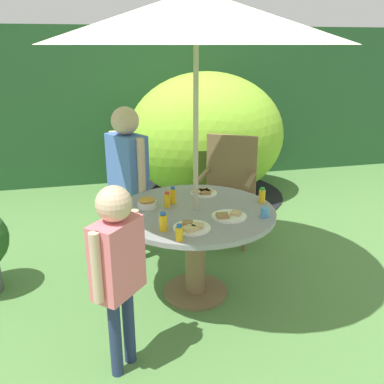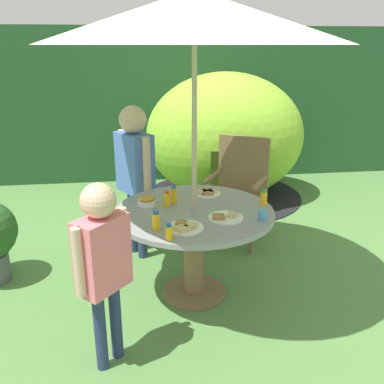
% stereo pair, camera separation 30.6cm
% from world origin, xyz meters
% --- Properties ---
extents(ground_plane, '(10.00, 10.00, 0.02)m').
position_xyz_m(ground_plane, '(0.00, 0.00, -0.01)').
color(ground_plane, '#548442').
extents(hedge_backdrop, '(9.00, 0.70, 2.08)m').
position_xyz_m(hedge_backdrop, '(0.00, 3.32, 1.04)').
color(hedge_backdrop, '#234C28').
rests_on(hedge_backdrop, ground_plane).
extents(garden_table, '(1.17, 1.17, 0.70)m').
position_xyz_m(garden_table, '(0.00, 0.00, 0.54)').
color(garden_table, brown).
rests_on(garden_table, ground_plane).
extents(patio_umbrella, '(1.99, 1.99, 2.16)m').
position_xyz_m(patio_umbrella, '(0.00, 0.00, 2.00)').
color(patio_umbrella, '#B7AD8C').
rests_on(patio_umbrella, ground_plane).
extents(wooden_chair, '(0.68, 0.68, 1.00)m').
position_xyz_m(wooden_chair, '(0.58, 0.99, 0.54)').
color(wooden_chair, brown).
rests_on(wooden_chair, ground_plane).
extents(dome_tent, '(2.06, 2.06, 1.54)m').
position_xyz_m(dome_tent, '(0.68, 2.20, 0.76)').
color(dome_tent, '#8CC633').
rests_on(dome_tent, ground_plane).
extents(child_in_blue_shirt, '(0.35, 0.41, 1.37)m').
position_xyz_m(child_in_blue_shirt, '(-0.42, 0.72, 0.87)').
color(child_in_blue_shirt, navy).
rests_on(child_in_blue_shirt, ground_plane).
extents(child_in_pink_shirt, '(0.32, 0.33, 1.15)m').
position_xyz_m(child_in_pink_shirt, '(-0.61, -0.68, 0.74)').
color(child_in_pink_shirt, navy).
rests_on(child_in_pink_shirt, ground_plane).
extents(snack_bowl, '(0.14, 0.14, 0.08)m').
position_xyz_m(snack_bowl, '(-0.34, 0.13, 0.74)').
color(snack_bowl, white).
rests_on(snack_bowl, garden_table).
extents(plate_near_left, '(0.22, 0.22, 0.03)m').
position_xyz_m(plate_near_left, '(0.15, 0.32, 0.72)').
color(plate_near_left, white).
rests_on(plate_near_left, garden_table).
extents(plate_center_front, '(0.25, 0.25, 0.03)m').
position_xyz_m(plate_center_front, '(0.19, -0.19, 0.71)').
color(plate_center_front, white).
rests_on(plate_center_front, garden_table).
extents(plate_center_back, '(0.25, 0.25, 0.03)m').
position_xyz_m(plate_center_back, '(-0.11, -0.32, 0.71)').
color(plate_center_back, white).
rests_on(plate_center_back, garden_table).
extents(juice_bottle_near_right, '(0.05, 0.05, 0.12)m').
position_xyz_m(juice_bottle_near_right, '(-0.19, 0.10, 0.76)').
color(juice_bottle_near_right, yellow).
rests_on(juice_bottle_near_right, garden_table).
extents(juice_bottle_far_left, '(0.05, 0.05, 0.12)m').
position_xyz_m(juice_bottle_far_left, '(0.53, 0.03, 0.76)').
color(juice_bottle_far_left, yellow).
rests_on(juice_bottle_far_left, garden_table).
extents(juice_bottle_far_right, '(0.05, 0.05, 0.13)m').
position_xyz_m(juice_bottle_far_right, '(-0.13, 0.17, 0.76)').
color(juice_bottle_far_right, yellow).
rests_on(juice_bottle_far_right, garden_table).
extents(juice_bottle_mid_left, '(0.05, 0.05, 0.13)m').
position_xyz_m(juice_bottle_mid_left, '(-0.29, -0.30, 0.76)').
color(juice_bottle_mid_left, yellow).
rests_on(juice_bottle_mid_left, garden_table).
extents(juice_bottle_mid_right, '(0.05, 0.05, 0.11)m').
position_xyz_m(juice_bottle_mid_right, '(-0.22, -0.47, 0.75)').
color(juice_bottle_mid_right, yellow).
rests_on(juice_bottle_mid_right, garden_table).
extents(cup_near, '(0.06, 0.06, 0.07)m').
position_xyz_m(cup_near, '(0.44, -0.24, 0.74)').
color(cup_near, '#4C99D8').
rests_on(cup_near, garden_table).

